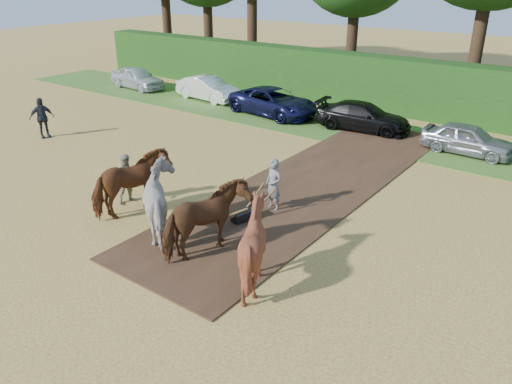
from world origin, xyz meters
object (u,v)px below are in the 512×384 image
object	(u,v)px
spectator_far	(42,118)
plough_team	(188,210)
spectator_near	(128,179)
parked_cars	(372,119)

from	to	relation	value
spectator_far	plough_team	bearing A→B (deg)	-85.73
spectator_far	spectator_near	bearing A→B (deg)	-86.25
spectator_near	parked_cars	bearing A→B (deg)	-0.14
spectator_far	parked_cars	size ratio (longest dim) A/B	0.05
spectator_far	plough_team	xyz separation A→B (m)	(12.61, -3.27, 0.11)
spectator_near	plough_team	distance (m)	3.72
plough_team	parked_cars	distance (m)	13.27
spectator_near	plough_team	size ratio (longest dim) A/B	0.24
spectator_near	plough_team	bearing A→B (deg)	-88.44
spectator_near	spectator_far	xyz separation A→B (m)	(-8.99, 2.42, 0.09)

